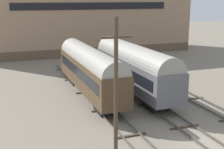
# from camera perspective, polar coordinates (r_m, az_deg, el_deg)

# --- Properties ---
(ground_plane) EXTENTS (200.00, 200.00, 0.00)m
(ground_plane) POSITION_cam_1_polar(r_m,az_deg,el_deg) (24.17, 17.04, -11.95)
(ground_plane) COLOR slate
(track_middle) EXTENTS (2.60, 60.00, 0.26)m
(track_middle) POSITION_cam_1_polar(r_m,az_deg,el_deg) (24.11, 17.06, -11.65)
(track_middle) COLOR #4C4742
(track_middle) RESTS_ON ground
(train_car_grey) EXTENTS (3.14, 16.46, 5.38)m
(train_car_grey) POSITION_cam_1_polar(r_m,az_deg,el_deg) (34.03, 4.00, 1.57)
(train_car_grey) COLOR black
(train_car_grey) RESTS_ON ground
(train_car_brown) EXTENTS (2.87, 16.61, 5.24)m
(train_car_brown) POSITION_cam_1_polar(r_m,az_deg,el_deg) (33.08, -4.11, 1.13)
(train_car_brown) COLOR black
(train_car_brown) RESTS_ON ground
(utility_pole) EXTENTS (1.80, 0.24, 9.33)m
(utility_pole) POSITION_cam_1_polar(r_m,az_deg,el_deg) (17.63, 0.71, -4.16)
(utility_pole) COLOR #473828
(utility_pole) RESTS_ON ground
(warehouse_building) EXTENTS (39.52, 11.15, 16.09)m
(warehouse_building) POSITION_cam_1_polar(r_m,az_deg,el_deg) (60.65, -4.99, 11.74)
(warehouse_building) COLOR brown
(warehouse_building) RESTS_ON ground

